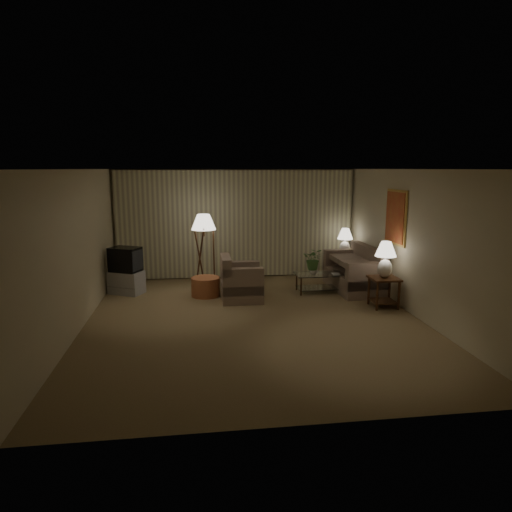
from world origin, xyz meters
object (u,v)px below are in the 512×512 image
Objects in this scene: crt_tv at (125,259)px; table_lamp_far at (345,239)px; side_table_far at (344,262)px; side_table_near at (384,287)px; tv_cabinet at (126,282)px; table_lamp_near at (386,256)px; vase at (313,270)px; sofa at (353,273)px; ottoman at (206,287)px; floor_lamp at (204,250)px; coffee_table at (320,280)px; armchair at (242,282)px.

table_lamp_far is at bearing 34.53° from crt_tv.
side_table_far is at bearing 0.00° from table_lamp_far.
tv_cabinet is (-5.20, 1.71, -0.16)m from side_table_near.
table_lamp_near reaches higher than vase.
table_lamp_near is (0.15, -1.35, 0.63)m from sofa.
side_table_near reaches higher than ottoman.
tv_cabinet is 1.78m from ottoman.
sofa is at bearing 1.29° from ottoman.
floor_lamp reaches higher than table_lamp_near.
sofa is at bearing -9.81° from floor_lamp.
floor_lamp reaches higher than coffee_table.
table_lamp_near reaches higher than crt_tv.
side_table_far is at bearing 8.33° from floor_lamp.
vase is at bearing 20.18° from tv_cabinet.
vase is (2.37, -0.03, 0.29)m from ottoman.
vase is at bearing -76.92° from armchair.
side_table_far is 0.90× the size of table_lamp_far.
crt_tv is 1.22× the size of ottoman.
side_table_near is 5.48m from tv_cabinet.
table_lamp_far is 0.61× the size of coffee_table.
armchair is 3.21m from table_lamp_far.
floor_lamp is at bearing -100.85° from sofa.
table_lamp_far is at bearing 34.53° from tv_cabinet.
tv_cabinet is (-4.24, 0.46, -0.03)m from coffee_table.
side_table_near is 1.58m from coffee_table.
table_lamp_far is (0.00, 2.44, -0.03)m from table_lamp_near.
coffee_table is at bearing 20.40° from crt_tv.
side_table_far is 1.53m from coffee_table.
side_table_near is 2.44m from side_table_far.
table_lamp_near reaches higher than sofa.
armchair is 2.63m from crt_tv.
ottoman is (-3.48, -1.16, -0.79)m from table_lamp_far.
vase is at bearing -85.07° from sofa.
side_table_far is 0.55× the size of coffee_table.
crt_tv is at bearing 161.79° from side_table_near.
floor_lamp is (-3.48, 1.93, 0.48)m from side_table_near.
side_table_near is 3.59× the size of vase.
crt_tv is 1.74m from floor_lamp.
floor_lamp reaches higher than tv_cabinet.
crt_tv is 4.49× the size of vase.
vase reaches higher than coffee_table.
table_lamp_near is 1.17× the size of ottoman.
armchair is 0.85m from ottoman.
coffee_table is (-0.81, -0.10, -0.11)m from sofa.
side_table_near is 0.80× the size of crt_tv.
side_table_far is 3.67m from ottoman.
armchair is 1.35× the size of table_lamp_far.
table_lamp_near is at bearing -107.43° from armchair.
table_lamp_near is 4.30× the size of vase.
crt_tv is at bearing -172.86° from floor_lamp.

